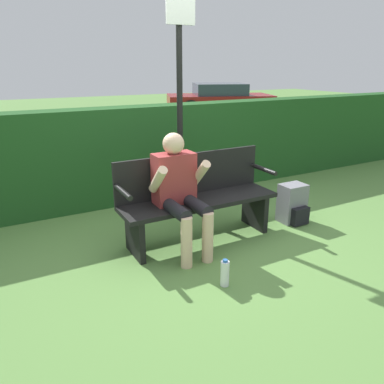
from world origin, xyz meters
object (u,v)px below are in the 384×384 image
Objects in this scene: signpost at (180,99)px; water_bottle at (225,273)px; park_bench at (197,197)px; person_seated at (179,187)px; parked_car at (219,100)px; backpack at (293,204)px.

water_bottle is at bearing -104.19° from signpost.
signpost is (0.42, 1.67, 1.32)m from water_bottle.
park_bench is 0.37m from person_seated.
water_bottle is 0.06× the size of parked_car.
backpack is 1.87× the size of water_bottle.
signpost is at bearing 75.81° from water_bottle.
backpack is 0.18× the size of signpost.
park_bench is 1.21m from signpost.
person_seated is 0.98m from water_bottle.
park_bench is 10.66m from parked_car.
water_bottle is 11.60m from parked_car.
signpost is at bearing 140.85° from backpack.
person_seated is 10.93m from parked_car.
person_seated reaches higher than park_bench.
water_bottle is (0.03, -0.81, -0.55)m from person_seated.
park_bench is at bearing 75.19° from water_bottle.
backpack is 10.17m from parked_car.
water_bottle is (-1.50, -0.79, -0.10)m from backpack.
person_seated is 4.77× the size of water_bottle.
parked_car reaches higher than park_bench.
parked_car reaches higher than water_bottle.
water_bottle is at bearing -152.18° from backpack.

